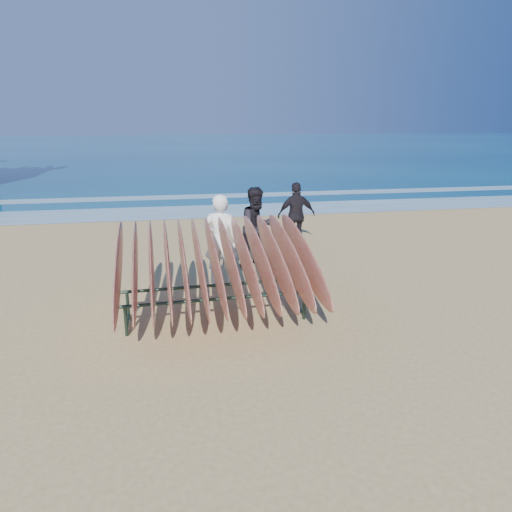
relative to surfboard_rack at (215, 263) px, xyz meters
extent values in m
plane|color=tan|center=(0.79, -0.30, -1.03)|extent=(120.00, 120.00, 0.00)
plane|color=navy|center=(0.79, 54.70, -1.02)|extent=(160.00, 160.00, 0.00)
plane|color=white|center=(0.79, 9.70, -1.02)|extent=(160.00, 160.00, 0.00)
plane|color=white|center=(0.79, 13.20, -1.02)|extent=(160.00, 160.00, 0.00)
cylinder|color=#1B2B23|center=(-1.47, -0.38, -0.78)|extent=(0.06, 0.06, 0.50)
cylinder|color=#1B2B23|center=(1.49, -0.27, -0.78)|extent=(0.06, 0.06, 0.50)
cylinder|color=#1B2B23|center=(-1.49, 0.27, -0.78)|extent=(0.06, 0.06, 0.50)
cylinder|color=#1B2B23|center=(1.47, 0.38, -0.78)|extent=(0.06, 0.06, 0.50)
cylinder|color=#1B2B23|center=(0.01, -0.32, -0.53)|extent=(3.20, 0.17, 0.06)
cylinder|color=#1B2B23|center=(-0.01, 0.32, -0.53)|extent=(3.20, 0.17, 0.06)
cylinder|color=#1B2B23|center=(-1.48, -0.05, -0.95)|extent=(0.07, 0.65, 0.04)
cylinder|color=#1B2B23|center=(1.48, 0.05, -0.95)|extent=(0.07, 0.65, 0.04)
ellipsoid|color=maroon|center=(-1.55, -0.06, 0.01)|extent=(0.19, 3.06, 1.42)
ellipsoid|color=maroon|center=(-1.29, -0.05, 0.01)|extent=(0.19, 3.06, 1.42)
ellipsoid|color=maroon|center=(-1.03, -0.04, 0.01)|extent=(0.19, 3.06, 1.42)
ellipsoid|color=maroon|center=(-0.77, -0.03, 0.01)|extent=(0.19, 3.06, 1.42)
ellipsoid|color=maroon|center=(-0.52, -0.02, 0.01)|extent=(0.19, 3.06, 1.42)
ellipsoid|color=maroon|center=(-0.26, -0.01, 0.01)|extent=(0.19, 3.06, 1.42)
ellipsoid|color=maroon|center=(0.00, 0.00, 0.01)|extent=(0.19, 3.06, 1.42)
ellipsoid|color=maroon|center=(0.26, 0.01, 0.01)|extent=(0.19, 3.06, 1.42)
ellipsoid|color=maroon|center=(0.52, 0.02, 0.01)|extent=(0.19, 3.06, 1.42)
ellipsoid|color=maroon|center=(0.77, 0.03, 0.01)|extent=(0.19, 3.06, 1.42)
ellipsoid|color=maroon|center=(1.03, 0.04, 0.01)|extent=(0.19, 3.06, 1.42)
ellipsoid|color=maroon|center=(1.29, 0.05, 0.01)|extent=(0.19, 3.06, 1.42)
ellipsoid|color=maroon|center=(1.55, 0.06, 0.01)|extent=(0.19, 3.06, 1.42)
imported|color=white|center=(0.27, 1.72, -0.07)|extent=(0.78, 0.60, 1.90)
imported|color=black|center=(1.23, 2.83, -0.10)|extent=(1.12, 1.04, 1.86)
imported|color=black|center=(2.56, 4.30, -0.15)|extent=(1.03, 0.44, 1.74)
camera|label=1|loc=(-0.61, -7.25, 2.29)|focal=32.00mm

